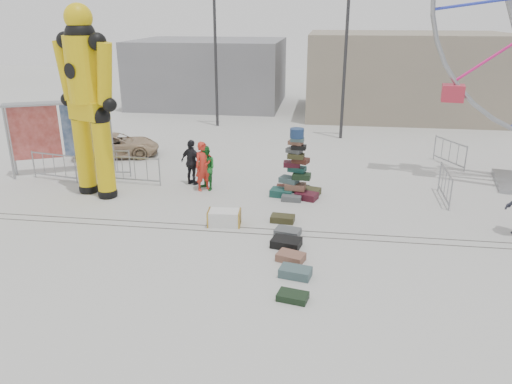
# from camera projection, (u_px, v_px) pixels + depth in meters

# --- Properties ---
(ground) EXTENTS (90.00, 90.00, 0.00)m
(ground) POSITION_uv_depth(u_px,v_px,m) (244.00, 242.00, 14.37)
(ground) COLOR #9E9E99
(ground) RESTS_ON ground
(track_line_near) EXTENTS (40.00, 0.04, 0.01)m
(track_line_near) POSITION_uv_depth(u_px,v_px,m) (247.00, 233.00, 14.92)
(track_line_near) COLOR #47443F
(track_line_near) RESTS_ON ground
(track_line_far) EXTENTS (40.00, 0.04, 0.01)m
(track_line_far) POSITION_uv_depth(u_px,v_px,m) (249.00, 228.00, 15.29)
(track_line_far) COLOR #47443F
(track_line_far) RESTS_ON ground
(building_right) EXTENTS (12.00, 8.00, 5.00)m
(building_right) POSITION_uv_depth(u_px,v_px,m) (405.00, 74.00, 31.20)
(building_right) COLOR gray
(building_right) RESTS_ON ground
(building_left) EXTENTS (10.00, 8.00, 4.40)m
(building_left) POSITION_uv_depth(u_px,v_px,m) (210.00, 72.00, 34.86)
(building_left) COLOR gray
(building_left) RESTS_ON ground
(lamp_post_right) EXTENTS (1.41, 0.25, 8.00)m
(lamp_post_right) POSITION_uv_depth(u_px,v_px,m) (348.00, 49.00, 24.52)
(lamp_post_right) COLOR #2D2D30
(lamp_post_right) RESTS_ON ground
(lamp_post_left) EXTENTS (1.41, 0.25, 8.00)m
(lamp_post_left) POSITION_uv_depth(u_px,v_px,m) (217.00, 45.00, 27.29)
(lamp_post_left) COLOR #2D2D30
(lamp_post_left) RESTS_ON ground
(suitcase_tower) EXTENTS (1.85, 1.55, 2.48)m
(suitcase_tower) POSITION_uv_depth(u_px,v_px,m) (296.00, 177.00, 17.72)
(suitcase_tower) COLOR #174640
(suitcase_tower) RESTS_ON ground
(crash_test_dummy) EXTENTS (2.61, 1.48, 6.73)m
(crash_test_dummy) POSITION_uv_depth(u_px,v_px,m) (87.00, 96.00, 16.89)
(crash_test_dummy) COLOR black
(crash_test_dummy) RESTS_ON ground
(banner_scaffold) EXTENTS (3.94, 2.28, 2.91)m
(banner_scaffold) POSITION_uv_depth(u_px,v_px,m) (59.00, 120.00, 19.76)
(banner_scaffold) COLOR gray
(banner_scaffold) RESTS_ON ground
(steamer_trunk) EXTENTS (1.05, 0.65, 0.47)m
(steamer_trunk) POSITION_uv_depth(u_px,v_px,m) (224.00, 218.00, 15.44)
(steamer_trunk) COLOR silver
(steamer_trunk) RESTS_ON ground
(row_case_0) EXTENTS (0.77, 0.50, 0.21)m
(row_case_0) POSITION_uv_depth(u_px,v_px,m) (283.00, 219.00, 15.71)
(row_case_0) COLOR #38361C
(row_case_0) RESTS_ON ground
(row_case_1) EXTENTS (0.83, 0.65, 0.20)m
(row_case_1) POSITION_uv_depth(u_px,v_px,m) (288.00, 232.00, 14.78)
(row_case_1) COLOR #525659
(row_case_1) RESTS_ON ground
(row_case_2) EXTENTS (0.92, 0.73, 0.24)m
(row_case_2) POSITION_uv_depth(u_px,v_px,m) (286.00, 243.00, 14.05)
(row_case_2) COLOR black
(row_case_2) RESTS_ON ground
(row_case_3) EXTENTS (0.84, 0.69, 0.22)m
(row_case_3) POSITION_uv_depth(u_px,v_px,m) (291.00, 257.00, 13.27)
(row_case_3) COLOR brown
(row_case_3) RESTS_ON ground
(row_case_4) EXTENTS (0.86, 0.63, 0.24)m
(row_case_4) POSITION_uv_depth(u_px,v_px,m) (295.00, 272.00, 12.47)
(row_case_4) COLOR #415B5E
(row_case_4) RESTS_ON ground
(row_case_5) EXTENTS (0.77, 0.58, 0.17)m
(row_case_5) POSITION_uv_depth(u_px,v_px,m) (293.00, 296.00, 11.48)
(row_case_5) COLOR black
(row_case_5) RESTS_ON ground
(barricade_dummy_a) EXTENTS (1.98, 0.49, 1.10)m
(barricade_dummy_a) POSITION_uv_depth(u_px,v_px,m) (54.00, 167.00, 19.42)
(barricade_dummy_a) COLOR gray
(barricade_dummy_a) RESTS_ON ground
(barricade_dummy_b) EXTENTS (2.00, 0.35, 1.10)m
(barricade_dummy_b) POSITION_uv_depth(u_px,v_px,m) (105.00, 163.00, 19.87)
(barricade_dummy_b) COLOR gray
(barricade_dummy_b) RESTS_ON ground
(barricade_dummy_c) EXTENTS (2.00, 0.24, 1.10)m
(barricade_dummy_c) POSITION_uv_depth(u_px,v_px,m) (135.00, 170.00, 18.98)
(barricade_dummy_c) COLOR gray
(barricade_dummy_c) RESTS_ON ground
(barricade_wheel_front) EXTENTS (0.15, 2.00, 1.10)m
(barricade_wheel_front) POSITION_uv_depth(u_px,v_px,m) (445.00, 185.00, 17.38)
(barricade_wheel_front) COLOR gray
(barricade_wheel_front) RESTS_ON ground
(barricade_wheel_back) EXTENTS (0.98, 1.84, 1.10)m
(barricade_wheel_back) POSITION_uv_depth(u_px,v_px,m) (450.00, 153.00, 21.30)
(barricade_wheel_back) COLOR gray
(barricade_wheel_back) RESTS_ON ground
(pedestrian_red) EXTENTS (0.79, 0.77, 1.83)m
(pedestrian_red) POSITION_uv_depth(u_px,v_px,m) (203.00, 166.00, 18.23)
(pedestrian_red) COLOR red
(pedestrian_red) RESTS_ON ground
(pedestrian_green) EXTENTS (1.02, 1.00, 1.66)m
(pedestrian_green) POSITION_uv_depth(u_px,v_px,m) (206.00, 168.00, 18.29)
(pedestrian_green) COLOR #1B6F27
(pedestrian_green) RESTS_ON ground
(pedestrian_black) EXTENTS (1.10, 0.82, 1.74)m
(pedestrian_black) POSITION_uv_depth(u_px,v_px,m) (192.00, 162.00, 18.85)
(pedestrian_black) COLOR black
(pedestrian_black) RESTS_ON ground
(parked_suv) EXTENTS (4.15, 2.78, 1.06)m
(parked_suv) POSITION_uv_depth(u_px,v_px,m) (116.00, 145.00, 22.62)
(parked_suv) COLOR tan
(parked_suv) RESTS_ON ground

